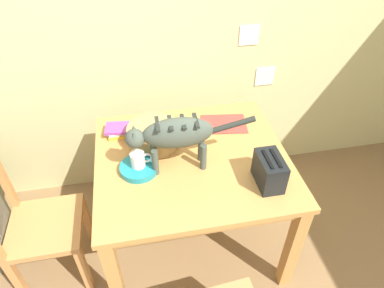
# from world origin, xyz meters

# --- Properties ---
(wall_rear) EXTENTS (5.30, 0.11, 2.50)m
(wall_rear) POSITION_xyz_m (0.00, 1.86, 1.25)
(wall_rear) COLOR #D0C789
(wall_rear) RESTS_ON ground_plane
(dining_table) EXTENTS (1.11, 1.00, 0.75)m
(dining_table) POSITION_xyz_m (0.13, 1.14, 0.66)
(dining_table) COLOR #BE8745
(dining_table) RESTS_ON ground_plane
(cat) EXTENTS (0.69, 0.14, 0.33)m
(cat) POSITION_xyz_m (0.03, 1.08, 0.98)
(cat) COLOR #444E42
(cat) RESTS_ON dining_table
(saucer_bowl) EXTENTS (0.21, 0.21, 0.04)m
(saucer_bowl) POSITION_xyz_m (-0.17, 1.09, 0.77)
(saucer_bowl) COLOR teal
(saucer_bowl) RESTS_ON dining_table
(coffee_mug) EXTENTS (0.12, 0.08, 0.09)m
(coffee_mug) POSITION_xyz_m (-0.17, 1.09, 0.84)
(coffee_mug) COLOR silver
(coffee_mug) RESTS_ON saucer_bowl
(magazine) EXTENTS (0.32, 0.24, 0.01)m
(magazine) POSITION_xyz_m (0.40, 1.41, 0.76)
(magazine) COLOR red
(magazine) RESTS_ON dining_table
(book_stack) EXTENTS (0.18, 0.14, 0.05)m
(book_stack) POSITION_xyz_m (-0.27, 1.44, 0.78)
(book_stack) COLOR gold
(book_stack) RESTS_ON dining_table
(wicker_basket) EXTENTS (0.31, 0.31, 0.12)m
(wicker_basket) POSITION_xyz_m (-0.07, 1.31, 0.82)
(wicker_basket) COLOR tan
(wicker_basket) RESTS_ON dining_table
(toaster) EXTENTS (0.12, 0.20, 0.18)m
(toaster) POSITION_xyz_m (0.49, 0.87, 0.84)
(toaster) COLOR black
(toaster) RESTS_ON dining_table
(wooden_chair_near) EXTENTS (0.42, 0.42, 0.92)m
(wooden_chair_near) POSITION_xyz_m (-0.80, 1.06, 0.45)
(wooden_chair_near) COLOR #BF8247
(wooden_chair_near) RESTS_ON ground_plane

